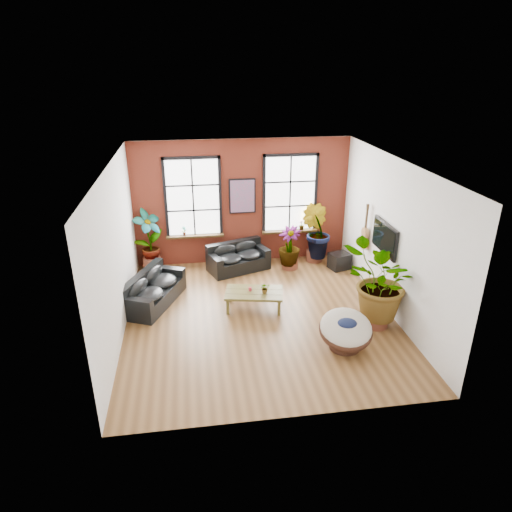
# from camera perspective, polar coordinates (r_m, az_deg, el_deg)

# --- Properties ---
(room) EXTENTS (6.04, 6.54, 3.54)m
(room) POSITION_cam_1_polar(r_m,az_deg,el_deg) (9.90, 0.38, 1.61)
(room) COLOR brown
(room) RESTS_ON ground
(sofa_back) EXTENTS (1.82, 1.32, 0.75)m
(sofa_back) POSITION_cam_1_polar(r_m,az_deg,el_deg) (12.69, -2.30, -0.23)
(sofa_back) COLOR black
(sofa_back) RESTS_ON ground
(sofa_left) EXTENTS (1.51, 2.08, 0.76)m
(sofa_left) POSITION_cam_1_polar(r_m,az_deg,el_deg) (11.20, -12.84, -4.20)
(sofa_left) COLOR black
(sofa_left) RESTS_ON ground
(coffee_table) EXTENTS (1.46, 1.00, 0.51)m
(coffee_table) POSITION_cam_1_polar(r_m,az_deg,el_deg) (10.69, -0.25, -4.73)
(coffee_table) COLOR #50491C
(coffee_table) RESTS_ON ground
(papasan_chair) EXTENTS (1.21, 1.23, 0.81)m
(papasan_chair) POSITION_cam_1_polar(r_m,az_deg,el_deg) (9.45, 11.16, -9.07)
(papasan_chair) COLOR #381E14
(papasan_chair) RESTS_ON ground
(poster) EXTENTS (0.74, 0.06, 0.98)m
(poster) POSITION_cam_1_polar(r_m,az_deg,el_deg) (12.69, -1.72, 7.49)
(poster) COLOR black
(poster) RESTS_ON room
(tv_wall_unit) EXTENTS (0.13, 1.86, 1.20)m
(tv_wall_unit) POSITION_cam_1_polar(r_m,az_deg,el_deg) (11.17, 15.07, 2.24)
(tv_wall_unit) COLOR black
(tv_wall_unit) RESTS_ON room
(media_box) EXTENTS (0.65, 0.59, 0.45)m
(media_box) POSITION_cam_1_polar(r_m,az_deg,el_deg) (12.99, 10.40, -0.61)
(media_box) COLOR black
(media_box) RESTS_ON ground
(pot_back_left) EXTENTS (0.65, 0.65, 0.37)m
(pot_back_left) POSITION_cam_1_polar(r_m,az_deg,el_deg) (13.05, -12.84, -0.90)
(pot_back_left) COLOR brown
(pot_back_left) RESTS_ON ground
(pot_back_right) EXTENTS (0.47, 0.47, 0.34)m
(pot_back_right) POSITION_cam_1_polar(r_m,az_deg,el_deg) (13.39, 7.30, 0.09)
(pot_back_right) COLOR brown
(pot_back_right) RESTS_ON ground
(pot_right_wall) EXTENTS (0.58, 0.58, 0.40)m
(pot_right_wall) POSITION_cam_1_polar(r_m,az_deg,el_deg) (10.45, 14.77, -7.43)
(pot_right_wall) COLOR brown
(pot_right_wall) RESTS_ON ground
(pot_mid) EXTENTS (0.54, 0.54, 0.33)m
(pot_mid) POSITION_cam_1_polar(r_m,az_deg,el_deg) (12.85, 4.27, -0.84)
(pot_mid) COLOR brown
(pot_mid) RESTS_ON ground
(floor_plant_back_left) EXTENTS (1.01, 0.97, 1.60)m
(floor_plant_back_left) POSITION_cam_1_polar(r_m,az_deg,el_deg) (12.77, -13.23, 2.24)
(floor_plant_back_left) COLOR #214F15
(floor_plant_back_left) RESTS_ON ground
(floor_plant_back_right) EXTENTS (1.07, 1.07, 1.53)m
(floor_plant_back_right) POSITION_cam_1_polar(r_m,az_deg,el_deg) (13.09, 7.49, 3.03)
(floor_plant_back_right) COLOR #214F15
(floor_plant_back_right) RESTS_ON ground
(floor_plant_right_wall) EXTENTS (2.07, 2.02, 1.75)m
(floor_plant_right_wall) POSITION_cam_1_polar(r_m,az_deg,el_deg) (10.07, 15.33, -3.32)
(floor_plant_right_wall) COLOR #214F15
(floor_plant_right_wall) RESTS_ON ground
(floor_plant_mid) EXTENTS (0.85, 0.85, 1.09)m
(floor_plant_mid) POSITION_cam_1_polar(r_m,az_deg,el_deg) (12.61, 4.20, 1.25)
(floor_plant_mid) COLOR #214F15
(floor_plant_mid) RESTS_ON ground
(table_plant) EXTENTS (0.24, 0.21, 0.25)m
(table_plant) POSITION_cam_1_polar(r_m,az_deg,el_deg) (10.57, 1.13, -4.02)
(table_plant) COLOR #214F15
(table_plant) RESTS_ON coffee_table
(sill_plant_left) EXTENTS (0.17, 0.17, 0.27)m
(sill_plant_left) POSITION_cam_1_polar(r_m,az_deg,el_deg) (12.84, -8.98, 3.11)
(sill_plant_left) COLOR #214F15
(sill_plant_left) RESTS_ON room
(sill_plant_right) EXTENTS (0.19, 0.19, 0.27)m
(sill_plant_right) POSITION_cam_1_polar(r_m,az_deg,el_deg) (13.21, 5.71, 3.87)
(sill_plant_right) COLOR #214F15
(sill_plant_right) RESTS_ON room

